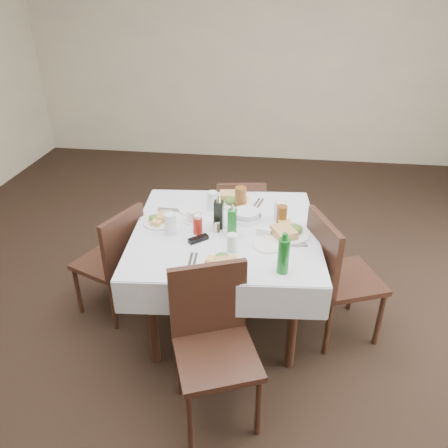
% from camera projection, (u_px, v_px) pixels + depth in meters
% --- Properties ---
extents(ground_plane, '(7.00, 7.00, 0.00)m').
position_uv_depth(ground_plane, '(218.00, 322.00, 3.22)').
color(ground_plane, black).
extents(room_shell, '(6.04, 7.04, 2.80)m').
position_uv_depth(room_shell, '(216.00, 84.00, 2.39)').
color(room_shell, '#BBB29F').
rests_on(room_shell, ground).
extents(dining_table, '(1.31, 1.31, 0.76)m').
position_uv_depth(dining_table, '(225.00, 240.00, 2.94)').
color(dining_table, black).
rests_on(dining_table, ground).
extents(chair_north, '(0.45, 0.45, 0.82)m').
position_uv_depth(chair_north, '(240.00, 218.00, 3.65)').
color(chair_north, black).
rests_on(chair_north, ground).
extents(chair_south, '(0.56, 0.56, 0.91)m').
position_uv_depth(chair_south, '(213.00, 335.00, 2.38)').
color(chair_south, black).
rests_on(chair_south, ground).
extents(chair_east, '(0.57, 0.57, 0.92)m').
position_uv_depth(chair_east, '(334.00, 271.00, 2.88)').
color(chair_east, black).
rests_on(chair_east, ground).
extents(chair_west, '(0.53, 0.53, 0.86)m').
position_uv_depth(chair_west, '(116.00, 257.00, 3.11)').
color(chair_west, black).
rests_on(chair_west, ground).
extents(meal_north, '(0.29, 0.29, 0.06)m').
position_uv_depth(meal_north, '(233.00, 199.00, 3.24)').
color(meal_north, white).
rests_on(meal_north, dining_table).
extents(meal_south, '(0.25, 0.25, 0.05)m').
position_uv_depth(meal_south, '(222.00, 263.00, 2.52)').
color(meal_south, white).
rests_on(meal_south, dining_table).
extents(meal_east, '(0.31, 0.31, 0.07)m').
position_uv_depth(meal_east, '(287.00, 231.00, 2.83)').
color(meal_east, white).
rests_on(meal_east, dining_table).
extents(meal_west, '(0.23, 0.23, 0.05)m').
position_uv_depth(meal_west, '(160.00, 220.00, 2.98)').
color(meal_west, white).
rests_on(meal_west, dining_table).
extents(side_plate_a, '(0.18, 0.18, 0.01)m').
position_uv_depth(side_plate_a, '(191.00, 210.00, 3.13)').
color(side_plate_a, white).
rests_on(side_plate_a, dining_table).
extents(side_plate_b, '(0.18, 0.18, 0.01)m').
position_uv_depth(side_plate_b, '(268.00, 246.00, 2.71)').
color(side_plate_b, white).
rests_on(side_plate_b, dining_table).
extents(water_n, '(0.07, 0.07, 0.13)m').
position_uv_depth(water_n, '(212.00, 201.00, 3.13)').
color(water_n, silver).
rests_on(water_n, dining_table).
extents(water_s, '(0.07, 0.07, 0.12)m').
position_uv_depth(water_s, '(232.00, 243.00, 2.63)').
color(water_s, silver).
rests_on(water_s, dining_table).
extents(water_e, '(0.07, 0.07, 0.14)m').
position_uv_depth(water_e, '(279.00, 211.00, 2.99)').
color(water_e, silver).
rests_on(water_e, dining_table).
extents(water_w, '(0.08, 0.08, 0.14)m').
position_uv_depth(water_w, '(170.00, 224.00, 2.82)').
color(water_w, silver).
rests_on(water_w, dining_table).
extents(iced_tea_a, '(0.08, 0.08, 0.17)m').
position_uv_depth(iced_tea_a, '(241.00, 199.00, 3.11)').
color(iced_tea_a, brown).
rests_on(iced_tea_a, dining_table).
extents(iced_tea_b, '(0.07, 0.07, 0.14)m').
position_uv_depth(iced_tea_b, '(282.00, 216.00, 2.91)').
color(iced_tea_b, brown).
rests_on(iced_tea_b, dining_table).
extents(bread_basket, '(0.20, 0.20, 0.07)m').
position_uv_depth(bread_basket, '(247.00, 215.00, 3.00)').
color(bread_basket, silver).
rests_on(bread_basket, dining_table).
extents(oil_cruet_dark, '(0.06, 0.06, 0.25)m').
position_uv_depth(oil_cruet_dark, '(219.00, 213.00, 2.87)').
color(oil_cruet_dark, black).
rests_on(oil_cruet_dark, dining_table).
extents(oil_cruet_green, '(0.06, 0.06, 0.24)m').
position_uv_depth(oil_cruet_green, '(232.00, 222.00, 2.78)').
color(oil_cruet_green, '#176B21').
rests_on(oil_cruet_green, dining_table).
extents(ketchup_bottle, '(0.06, 0.06, 0.13)m').
position_uv_depth(ketchup_bottle, '(198.00, 225.00, 2.83)').
color(ketchup_bottle, maroon).
rests_on(ketchup_bottle, dining_table).
extents(salt_shaker, '(0.03, 0.03, 0.08)m').
position_uv_depth(salt_shaker, '(215.00, 227.00, 2.85)').
color(salt_shaker, white).
rests_on(salt_shaker, dining_table).
extents(pepper_shaker, '(0.03, 0.03, 0.08)m').
position_uv_depth(pepper_shaker, '(217.00, 226.00, 2.85)').
color(pepper_shaker, '#432F25').
rests_on(pepper_shaker, dining_table).
extents(coffee_mug, '(0.12, 0.11, 0.08)m').
position_uv_depth(coffee_mug, '(193.00, 217.00, 2.97)').
color(coffee_mug, white).
rests_on(coffee_mug, dining_table).
extents(sunglasses, '(0.13, 0.12, 0.03)m').
position_uv_depth(sunglasses, '(198.00, 239.00, 2.76)').
color(sunglasses, black).
rests_on(sunglasses, dining_table).
extents(green_bottle, '(0.07, 0.07, 0.25)m').
position_uv_depth(green_bottle, '(283.00, 255.00, 2.42)').
color(green_bottle, '#176B21').
rests_on(green_bottle, dining_table).
extents(sugar_caddy, '(0.11, 0.07, 0.05)m').
position_uv_depth(sugar_caddy, '(265.00, 231.00, 2.83)').
color(sugar_caddy, white).
rests_on(sugar_caddy, dining_table).
extents(cutlery_n, '(0.08, 0.19, 0.01)m').
position_uv_depth(cutlery_n, '(258.00, 204.00, 3.22)').
color(cutlery_n, silver).
rests_on(cutlery_n, dining_table).
extents(cutlery_s, '(0.05, 0.18, 0.01)m').
position_uv_depth(cutlery_s, '(193.00, 261.00, 2.56)').
color(cutlery_s, silver).
rests_on(cutlery_s, dining_table).
extents(cutlery_e, '(0.16, 0.06, 0.01)m').
position_uv_depth(cutlery_e, '(295.00, 245.00, 2.72)').
color(cutlery_e, silver).
rests_on(cutlery_e, dining_table).
extents(cutlery_w, '(0.19, 0.05, 0.01)m').
position_uv_depth(cutlery_w, '(171.00, 210.00, 3.13)').
color(cutlery_w, silver).
rests_on(cutlery_w, dining_table).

